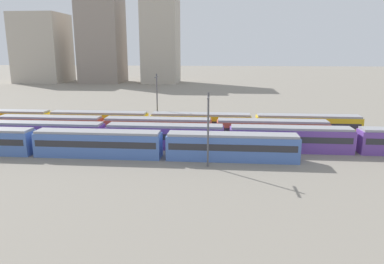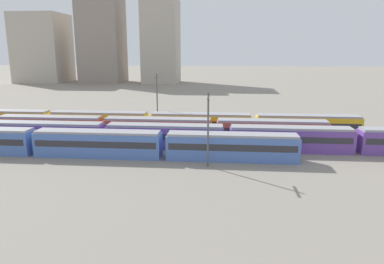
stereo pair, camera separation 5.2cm
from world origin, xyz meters
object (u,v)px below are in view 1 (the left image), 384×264
train_track_2 (104,128)px  train_track_3 (149,122)px  catenary_pole_1 (157,99)px  train_track_0 (98,143)px  catenary_pole_0 (208,126)px  train_track_1 (227,137)px

train_track_2 → train_track_3: 8.63m
train_track_2 → catenary_pole_1: size_ratio=7.08×
train_track_2 → train_track_0: bearing=-75.0°
train_track_0 → catenary_pole_0: (15.73, -3.28, 3.49)m
train_track_0 → catenary_pole_0: 16.45m
train_track_2 → catenary_pole_0: catenary_pole_0 is taller
catenary_pole_0 → train_track_1: bearing=73.8°
train_track_2 → catenary_pole_1: 12.09m
train_track_2 → catenary_pole_0: (18.52, -13.68, 3.49)m
train_track_2 → catenary_pole_1: bearing=47.0°
train_track_0 → train_track_3: same height
train_track_0 → train_track_2: size_ratio=0.75×
train_track_2 → train_track_3: size_ratio=1.00×
train_track_1 → train_track_0: bearing=-164.1°
train_track_3 → catenary_pole_1: catenary_pole_1 is taller
train_track_3 → catenary_pole_1: bearing=73.9°
train_track_0 → train_track_2: (-2.78, 10.40, 0.00)m
train_track_0 → catenary_pole_1: size_ratio=5.29×
catenary_pole_1 → train_track_2: bearing=-133.0°
train_track_3 → train_track_2: bearing=-142.9°
train_track_3 → train_track_0: bearing=-104.7°
train_track_1 → catenary_pole_1: (-13.19, 13.56, 3.93)m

